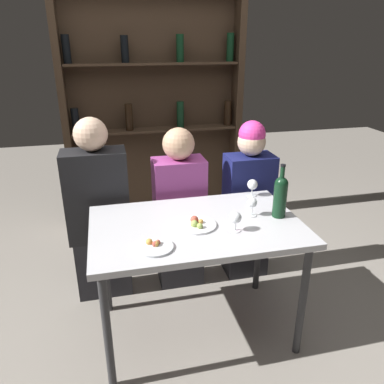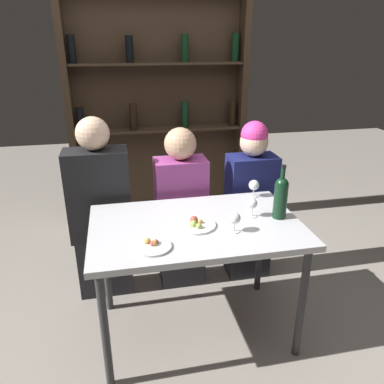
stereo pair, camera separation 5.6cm
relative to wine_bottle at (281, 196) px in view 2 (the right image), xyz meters
name	(u,v)px [view 2 (the right image)]	position (x,y,z in m)	size (l,w,h in m)	color
ground_plane	(196,329)	(-0.50, 0.02, -0.90)	(10.00, 10.00, 0.00)	gray
dining_table	(196,235)	(-0.50, 0.02, -0.21)	(1.20, 0.76, 0.77)	silver
wine_rack_wall	(158,99)	(-0.50, 1.69, 0.32)	(1.66, 0.21, 2.40)	#38281C
wine_bottle	(281,196)	(0.00, 0.00, 0.00)	(0.08, 0.08, 0.32)	black
wine_glass_0	(252,204)	(-0.15, 0.04, -0.06)	(0.06, 0.06, 0.11)	silver
wine_glass_1	(254,186)	(-0.04, 0.33, -0.06)	(0.07, 0.07, 0.12)	silver
wine_glass_2	(235,219)	(-0.31, -0.12, -0.06)	(0.06, 0.06, 0.11)	silver
food_plate_0	(196,224)	(-0.51, -0.01, -0.13)	(0.23, 0.23, 0.05)	white
food_plate_1	(153,246)	(-0.77, -0.20, -0.13)	(0.19, 0.19, 0.04)	silver
seated_person_left	(101,215)	(-1.06, 0.57, -0.29)	(0.42, 0.22, 1.30)	#26262B
seated_person_center	(181,213)	(-0.49, 0.57, -0.33)	(0.36, 0.22, 1.20)	#26262B
seated_person_right	(250,203)	(0.04, 0.57, -0.30)	(0.35, 0.22, 1.22)	#26262B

